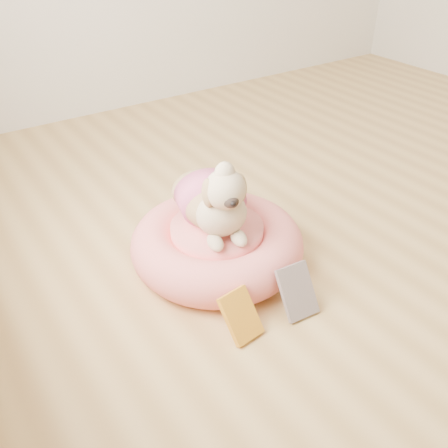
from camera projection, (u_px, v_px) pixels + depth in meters
floor at (446, 229)px, 2.26m from camera, size 4.50×4.50×0.00m
pet_bed at (217, 244)px, 2.01m from camera, size 0.70×0.70×0.18m
dog at (214, 187)px, 1.87m from camera, size 0.42×0.52×0.34m
book_yellow at (241, 316)px, 1.69m from camera, size 0.13×0.14×0.15m
book_white at (297, 291)px, 1.78m from camera, size 0.13×0.13×0.17m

